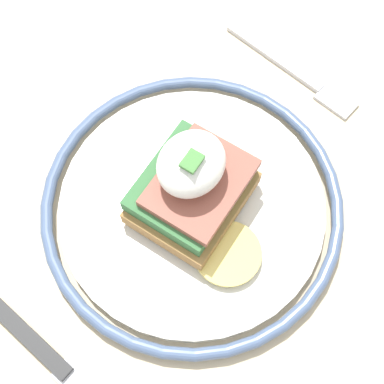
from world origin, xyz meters
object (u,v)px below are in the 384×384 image
Objects in this scene: plate at (192,205)px; knife at (58,365)px; fork at (296,72)px; sandwich at (193,185)px.

knife is (0.16, -0.02, -0.01)m from plate.
fork is 0.74× the size of knife.
plate is 0.04m from sandwich.
sandwich is at bearing -171.32° from plate.
plate is 2.21× the size of sandwich.
knife is (0.33, -0.02, 0.00)m from fork.
plate is at bearing 8.68° from sandwich.
sandwich reaches higher than plate.
plate is at bearing 174.56° from knife.
sandwich reaches higher than fork.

